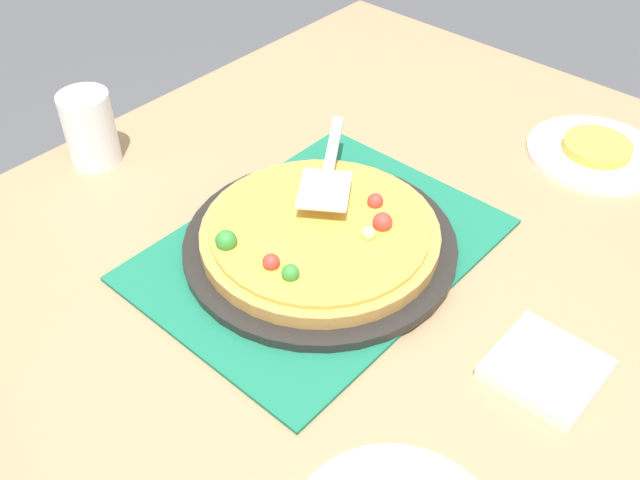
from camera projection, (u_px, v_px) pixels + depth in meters
name	position (u px, v px, depth m)	size (l,w,h in m)	color
dining_table	(320.00, 304.00, 1.07)	(1.40, 1.00, 0.75)	#9E7A56
placemat	(320.00, 249.00, 1.00)	(0.48, 0.36, 0.01)	#196B4C
pizza_pan	(320.00, 244.00, 0.99)	(0.38, 0.38, 0.01)	black
pizza	(320.00, 233.00, 0.98)	(0.33, 0.33, 0.05)	#B78442
plate_far_right	(595.00, 153.00, 1.17)	(0.22, 0.22, 0.01)	white
served_slice_right	(597.00, 147.00, 1.16)	(0.11, 0.11, 0.02)	gold
cup_far	(90.00, 129.00, 1.13)	(0.08, 0.08, 0.12)	white
pizza_server	(328.00, 170.00, 1.03)	(0.21, 0.17, 0.01)	silver
napkin_stack	(546.00, 368.00, 0.84)	(0.12, 0.12, 0.02)	white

